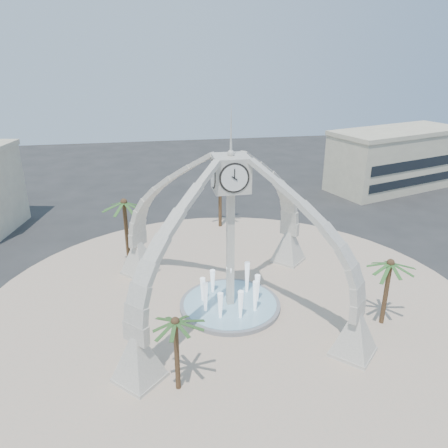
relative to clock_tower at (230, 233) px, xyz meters
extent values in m
plane|color=#282828|center=(0.00, 0.00, -6.49)|extent=(140.00, 140.00, 0.00)
cylinder|color=tan|center=(0.00, 0.00, -6.46)|extent=(40.00, 40.00, 0.06)
cube|color=beige|center=(0.00, 0.00, -1.59)|extent=(0.55, 0.55, 9.80)
cube|color=beige|center=(0.00, 0.00, 4.56)|extent=(2.50, 2.50, 2.50)
cone|color=beige|center=(0.00, 0.00, 7.81)|extent=(0.20, 0.20, 4.00)
cylinder|color=white|center=(0.00, -1.29, 4.56)|extent=(1.84, 0.04, 1.84)
pyramid|color=beige|center=(7.07, 7.07, -4.89)|extent=(3.80, 3.80, 3.20)
pyramid|color=beige|center=(-7.07, 7.07, -4.89)|extent=(3.80, 3.80, 3.20)
pyramid|color=beige|center=(-7.07, -7.07, -4.89)|extent=(3.80, 3.80, 3.20)
pyramid|color=beige|center=(7.07, -7.07, -4.89)|extent=(3.80, 3.80, 3.20)
cylinder|color=gray|center=(0.00, 0.00, -6.29)|extent=(8.00, 8.00, 0.40)
cylinder|color=#90C3D7|center=(0.00, 0.00, -6.07)|extent=(7.40, 7.40, 0.04)
cone|color=white|center=(0.00, 0.00, -4.47)|extent=(0.60, 0.60, 3.20)
cube|color=beige|center=(30.00, 28.00, -2.49)|extent=(21.49, 13.79, 8.00)
cube|color=beige|center=(30.00, 28.00, 1.81)|extent=(21.87, 14.17, 0.60)
cylinder|color=brown|center=(10.82, -4.11, -3.90)|extent=(0.34, 0.34, 5.17)
cylinder|color=brown|center=(-8.04, 8.07, -3.10)|extent=(0.36, 0.36, 6.78)
cylinder|color=brown|center=(2.09, 17.07, -3.16)|extent=(0.39, 0.39, 6.66)
cylinder|color=brown|center=(-4.77, -8.28, -4.02)|extent=(0.31, 0.31, 4.94)
camera|label=1|loc=(-5.70, -29.33, 12.65)|focal=35.00mm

